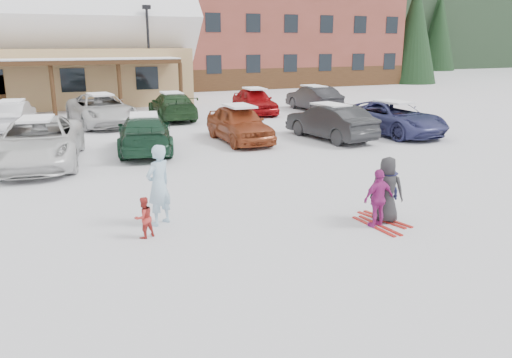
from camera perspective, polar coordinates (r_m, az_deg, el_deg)
name	(u,v)px	position (r m, az deg, el deg)	size (l,w,h in m)	color
ground	(261,237)	(10.69, 0.57, -6.66)	(160.00, 160.00, 0.00)	white
lamp_post	(149,50)	(32.78, -12.16, 14.18)	(0.50, 0.25, 6.17)	black
conifer_1	(416,18)	(53.32, 17.77, 17.15)	(4.84, 4.84, 11.22)	black
conifer_3	(146,30)	(54.03, -12.49, 16.25)	(3.96, 3.96, 9.18)	black
conifer_4	(367,21)	(66.92, 12.54, 17.25)	(5.06, 5.06, 11.73)	black
adult_skier	(159,185)	(11.35, -11.07, -0.70)	(0.67, 0.44, 1.84)	#A2C8DF
toddler_red	(144,217)	(10.78, -12.71, -4.31)	(0.44, 0.34, 0.90)	#B7302B
child_navy	(386,193)	(11.86, 14.64, -1.60)	(0.84, 0.48, 1.30)	#191A3F
skis_child_navy	(384,219)	(12.05, 14.44, -4.49)	(0.20, 1.40, 0.03)	#B21E19
child_magenta	(378,198)	(11.39, 13.82, -2.16)	(0.78, 0.32, 1.33)	#A4277D
skis_child_magenta	(377,226)	(11.60, 13.61, -5.22)	(0.20, 1.40, 0.03)	#B21E19
bystander_dark	(387,190)	(11.74, 14.70, -1.20)	(0.75, 0.49, 1.53)	#272729
parked_car_2	(39,142)	(18.25, -23.59, 3.93)	(2.60, 5.65, 1.57)	silver
parked_car_3	(145,133)	(19.25, -12.60, 5.12)	(1.95, 4.79, 1.39)	#183C28
parked_car_4	(239,124)	(20.72, -1.92, 6.33)	(1.76, 4.38, 1.49)	#974120
parked_car_5	(330,122)	(21.48, 8.47, 6.48)	(1.56, 4.48, 1.48)	black
parked_car_6	(392,118)	(23.25, 15.32, 6.75)	(2.41, 5.23, 1.45)	navy
parked_car_9	(13,116)	(25.90, -26.07, 6.49)	(1.46, 4.19, 1.38)	silver
parked_car_10	(101,110)	(26.05, -17.25, 7.57)	(2.54, 5.51, 1.53)	silver
parked_car_11	(172,106)	(27.22, -9.56, 8.23)	(1.98, 4.86, 1.41)	#1E3E20
parked_car_12	(255,101)	(28.89, -0.16, 8.89)	(1.72, 4.27, 1.45)	#A60C10
parked_car_13	(314,98)	(30.51, 6.60, 9.15)	(1.55, 4.45, 1.47)	black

